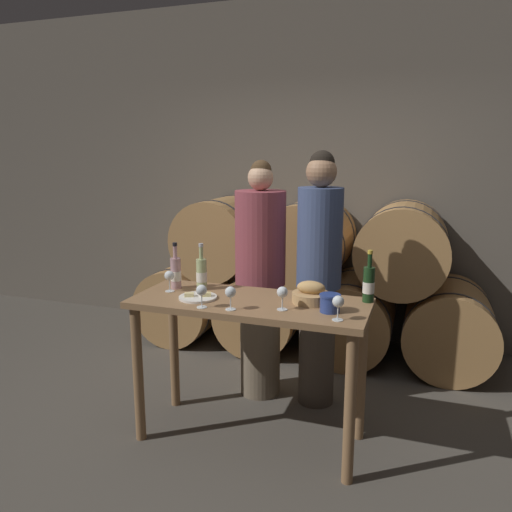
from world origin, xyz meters
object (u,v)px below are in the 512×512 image
object	(u,v)px
wine_glass_left	(202,291)
person_left	(260,280)
wine_glass_far_right	(338,303)
wine_glass_far_left	(169,277)
tasting_table	(250,325)
wine_bottle_red	(369,284)
wine_bottle_rose	(176,273)
wine_bottle_white	(202,274)
wine_glass_center	(231,293)
person_right	(319,277)
wine_glass_right	(282,293)
blue_crock	(330,302)
bread_basket	(311,295)
cheese_plate	(198,297)

from	to	relation	value
wine_glass_left	person_left	bearing A→B (deg)	85.17
wine_glass_far_right	wine_glass_far_left	bearing A→B (deg)	169.66
tasting_table	wine_bottle_red	xyz separation A→B (m)	(0.68, 0.20, 0.27)
wine_bottle_rose	wine_glass_far_left	size ratio (longest dim) A/B	2.24
tasting_table	wine_bottle_white	distance (m)	0.48
wine_glass_left	wine_glass_center	bearing A→B (deg)	5.94
person_right	wine_bottle_white	world-z (taller)	person_right
person_right	wine_glass_center	size ratio (longest dim) A/B	13.30
wine_bottle_white	wine_glass_right	size ratio (longest dim) A/B	2.23
wine_bottle_white	wine_glass_right	distance (m)	0.66
wine_glass_far_left	wine_glass_left	xyz separation A→B (m)	(0.34, -0.24, 0.00)
blue_crock	wine_glass_left	bearing A→B (deg)	-167.07
person_right	wine_bottle_white	distance (m)	0.83
wine_bottle_rose	blue_crock	xyz separation A→B (m)	(1.05, -0.16, -0.05)
wine_bottle_white	wine_glass_far_right	world-z (taller)	wine_bottle_white
wine_bottle_rose	wine_glass_far_right	distance (m)	1.15
bread_basket	wine_glass_far_left	world-z (taller)	wine_glass_far_left
wine_bottle_rose	cheese_plate	size ratio (longest dim) A/B	1.30
blue_crock	cheese_plate	distance (m)	0.81
tasting_table	wine_glass_right	world-z (taller)	wine_glass_right
wine_glass_far_right	person_left	bearing A→B (deg)	131.18
wine_glass_far_left	wine_glass_far_right	world-z (taller)	same
person_right	wine_glass_far_right	world-z (taller)	person_right
wine_glass_far_left	person_right	bearing A→B (deg)	35.67
blue_crock	wine_glass_center	bearing A→B (deg)	-164.92
wine_glass_far_right	wine_glass_left	bearing A→B (deg)	-177.32
person_right	wine_bottle_rose	world-z (taller)	person_right
wine_glass_right	bread_basket	bearing A→B (deg)	57.03
wine_bottle_rose	person_left	bearing A→B (deg)	52.16
blue_crock	wine_glass_left	xyz separation A→B (m)	(-0.71, -0.16, 0.04)
person_right	wine_bottle_red	xyz separation A→B (m)	(0.39, -0.42, 0.09)
wine_bottle_rose	blue_crock	bearing A→B (deg)	-8.52
wine_bottle_red	blue_crock	xyz separation A→B (m)	(-0.18, -0.27, -0.05)
tasting_table	wine_bottle_white	bearing A→B (deg)	161.40
person_left	person_right	size ratio (longest dim) A/B	0.96
person_left	wine_glass_right	world-z (taller)	person_left
wine_glass_far_left	wine_glass_center	xyz separation A→B (m)	(0.51, -0.22, 0.00)
wine_bottle_red	tasting_table	bearing A→B (deg)	-163.41
blue_crock	wine_glass_far_right	bearing A→B (deg)	-62.21
person_left	wine_glass_right	xyz separation A→B (m)	(0.38, -0.73, 0.14)
blue_crock	wine_glass_right	bearing A→B (deg)	-168.88
wine_bottle_rose	wine_glass_right	size ratio (longest dim) A/B	2.24
person_left	wine_bottle_rose	size ratio (longest dim) A/B	5.73
wine_bottle_white	wine_glass_center	size ratio (longest dim) A/B	2.23
person_left	bread_basket	bearing A→B (deg)	-47.44
person_right	wine_bottle_rose	size ratio (longest dim) A/B	5.94
bread_basket	wine_glass_far_right	xyz separation A→B (m)	(0.21, -0.26, 0.05)
wine_bottle_rose	wine_glass_right	world-z (taller)	wine_bottle_rose
person_left	wine_bottle_red	distance (m)	0.93
person_left	person_right	xyz separation A→B (m)	(0.43, 0.00, 0.06)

